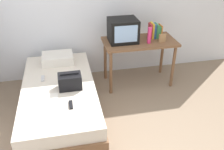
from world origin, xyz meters
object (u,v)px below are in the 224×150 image
Objects in this scene: desk at (139,46)px; magazine at (50,100)px; tv at (123,30)px; remote_silver at (43,78)px; bed at (60,100)px; pillow at (58,58)px; book_row at (155,31)px; picture_frame at (162,38)px; remote_dark at (71,105)px; water_bottle at (149,35)px; handbag at (70,81)px.

desk is 1.73m from magazine.
tv is 3.06× the size of remote_silver.
remote_silver reaches higher than bed.
desk reaches higher than pillow.
book_row is (1.60, 0.70, 0.65)m from bed.
tv reaches higher than remote_silver.
picture_frame reaches higher than desk.
remote_silver is at bearing 135.01° from bed.
remote_dark reaches higher than bed.
pillow is at bearing 171.63° from water_bottle.
pillow is (-1.04, 0.06, -0.40)m from tv.
water_bottle is at bearing -129.05° from book_row.
book_row is 1.73× the size of remote_silver.
pillow reaches higher than remote_dark.
picture_frame is (0.05, -0.22, -0.05)m from book_row.
pillow is at bearing 179.89° from book_row.
handbag is at bearing -148.68° from desk.
bed is 1.72× the size of desk.
bed is 12.82× the size of remote_dark.
water_bottle is 1.72m from remote_silver.
remote_silver is (-1.65, -0.28, -0.40)m from water_bottle.
remote_silver is at bearing -164.91° from book_row.
remote_silver is (-1.26, -0.44, -0.46)m from tv.
book_row is 1.59× the size of remote_dark.
tv is 1.59m from magazine.
magazine is at bearing -139.20° from handbag.
picture_frame is (1.65, 0.48, 0.60)m from bed.
remote_dark is (-0.92, -1.13, -0.46)m from tv.
tv reaches higher than picture_frame.
water_bottle is at bearing 27.97° from magazine.
remote_dark is at bearing -147.44° from picture_frame.
remote_silver is (-1.81, -0.49, -0.39)m from book_row.
handbag reaches higher than magazine.
magazine is at bearing -152.03° from water_bottle.
magazine is 0.29m from remote_dark.
bed is at bearing -156.53° from book_row.
handbag is (-1.17, -0.71, -0.09)m from desk.
water_bottle is at bearing 9.74° from remote_silver.
bed is 1.87m from book_row.
desk is 0.28m from water_bottle.
book_row reaches higher than bed.
picture_frame reaches higher than remote_dark.
water_bottle is 0.52× the size of pillow.
remote_dark is (-1.30, -0.98, -0.40)m from water_bottle.
magazine is (-1.44, -0.94, -0.19)m from desk.
water_bottle reaches higher than remote_dark.
water_bottle is 1.60× the size of remote_dark.
book_row is 0.23m from picture_frame.
water_bottle is 1.89× the size of picture_frame.
book_row reaches higher than remote_dark.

